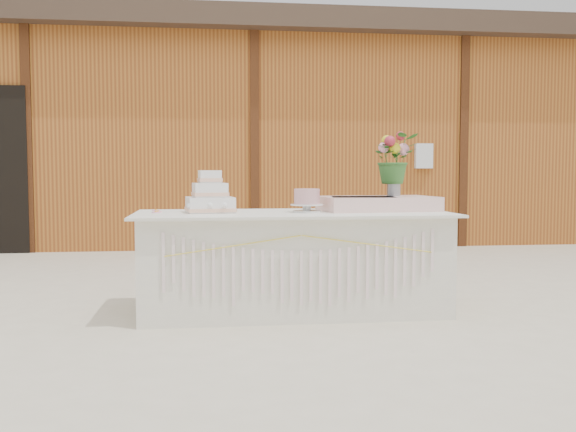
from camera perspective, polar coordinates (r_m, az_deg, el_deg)
The scene contains 9 objects.
ground at distance 5.02m, azimuth 0.43°, elevation -8.47°, with size 80.00×80.00×0.00m, color beige.
barn at distance 10.89m, azimuth -3.81°, elevation 7.11°, with size 12.60×4.60×3.30m.
cake_table at distance 4.94m, azimuth 0.44°, elevation -4.10°, with size 2.40×1.00×0.77m.
wedding_cake at distance 4.92m, azimuth -6.95°, elevation 1.59°, with size 0.40×0.40×0.32m.
pink_cake_stand at distance 4.89m, azimuth 1.68°, elevation 1.50°, with size 0.25×0.25×0.18m.
satin_runner at distance 5.15m, azimuth 8.01°, elevation 1.10°, with size 0.89×0.52×0.11m, color beige.
flower_vase at distance 5.26m, azimuth 9.37°, elevation 2.57°, with size 0.11×0.11×0.15m, color #A2A2A7.
bouquet at distance 5.26m, azimuth 9.41°, elevation 5.59°, with size 0.37×0.32×0.41m, color #326729.
loose_flowers at distance 5.03m, azimuth -11.74°, elevation 0.43°, with size 0.12×0.30×0.02m, color #FD9ABF, non-canonical shape.
Camera 1 is at (-0.64, -4.86, 1.08)m, focal length 40.00 mm.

